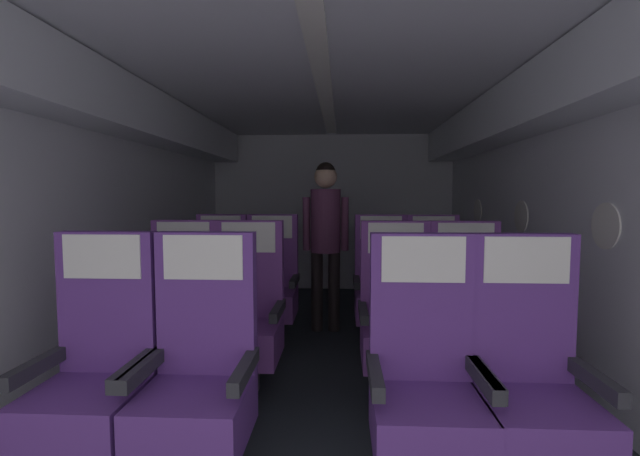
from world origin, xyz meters
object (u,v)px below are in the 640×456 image
(seat_b_right_aisle, at_px, (468,322))
(seat_b_right_window, at_px, (396,322))
(seat_c_left_aisle, at_px, (271,288))
(seat_a_left_aisle, at_px, (199,381))
(seat_a_right_aisle, at_px, (531,389))
(flight_attendant, at_px, (326,228))
(seat_c_left_window, at_px, (219,288))
(seat_a_left_window, at_px, (95,378))
(seat_c_right_aisle, at_px, (434,290))
(seat_b_left_window, at_px, (180,318))
(seat_b_left_aisle, at_px, (247,319))
(seat_a_right_window, at_px, (425,387))
(seat_c_right_window, at_px, (381,290))

(seat_b_right_aisle, xyz_separation_m, seat_b_right_window, (-0.45, -0.01, 0.00))
(seat_b_right_aisle, xyz_separation_m, seat_c_left_aisle, (-1.42, 0.97, 0.00))
(seat_a_left_aisle, distance_m, seat_a_right_aisle, 1.41)
(seat_a_right_aisle, relative_size, flight_attendant, 0.70)
(seat_c_left_window, height_order, flight_attendant, flight_attendant)
(seat_a_left_window, relative_size, seat_c_right_aisle, 1.00)
(seat_b_left_window, xyz_separation_m, seat_b_left_aisle, (0.45, -0.01, 0.00))
(seat_c_right_aisle, bearing_deg, flight_attendant, 160.71)
(seat_a_right_window, bearing_deg, seat_c_right_window, 90.39)
(seat_a_left_aisle, xyz_separation_m, seat_b_right_aisle, (1.42, 0.95, 0.00))
(seat_a_right_aisle, distance_m, seat_c_left_aisle, 2.38)
(seat_c_left_window, bearing_deg, seat_a_left_aisle, -76.32)
(seat_a_right_aisle, relative_size, seat_c_right_window, 1.00)
(seat_a_left_window, distance_m, seat_c_left_window, 1.90)
(seat_a_left_window, relative_size, seat_b_left_window, 1.00)
(seat_c_left_window, bearing_deg, seat_a_left_window, -90.09)
(seat_c_left_window, bearing_deg, seat_c_left_aisle, 1.73)
(seat_a_right_aisle, distance_m, seat_b_left_window, 2.09)
(seat_c_left_window, height_order, seat_c_right_aisle, same)
(seat_c_right_window, bearing_deg, seat_b_left_window, -146.31)
(seat_a_left_aisle, xyz_separation_m, seat_c_right_aisle, (1.41, 1.89, 0.00))
(seat_a_left_aisle, height_order, seat_c_left_aisle, same)
(seat_c_left_aisle, bearing_deg, seat_c_right_window, -1.23)
(seat_a_right_window, bearing_deg, seat_b_right_window, 90.14)
(seat_b_left_window, height_order, seat_c_right_window, same)
(seat_a_left_window, distance_m, flight_attendant, 2.46)
(seat_c_left_aisle, distance_m, flight_attendant, 0.75)
(flight_attendant, bearing_deg, seat_c_right_aisle, 171.98)
(seat_b_left_window, xyz_separation_m, seat_b_right_window, (1.42, -0.02, 0.00))
(seat_a_left_aisle, relative_size, seat_b_left_window, 1.00)
(seat_a_left_window, relative_size, seat_b_right_window, 1.00)
(seat_b_left_window, height_order, seat_c_left_window, same)
(seat_b_right_aisle, height_order, seat_c_right_aisle, same)
(seat_a_right_aisle, height_order, seat_b_right_window, same)
(seat_a_left_aisle, height_order, seat_c_right_aisle, same)
(seat_a_right_aisle, bearing_deg, seat_b_left_aisle, 146.05)
(seat_a_left_window, xyz_separation_m, seat_b_left_aisle, (0.46, 0.94, 0.00))
(seat_a_right_aisle, xyz_separation_m, seat_b_left_window, (-1.86, 0.96, 0.00))
(seat_b_left_aisle, bearing_deg, seat_a_right_window, -44.48)
(seat_b_left_window, xyz_separation_m, seat_c_left_aisle, (0.44, 0.96, 0.00))
(seat_c_left_aisle, xyz_separation_m, seat_c_right_window, (0.96, -0.02, 0.00))
(seat_c_left_aisle, bearing_deg, seat_a_right_window, -63.17)
(seat_a_right_window, height_order, seat_c_right_window, same)
(seat_c_left_window, relative_size, seat_c_right_window, 1.00)
(seat_b_left_aisle, distance_m, flight_attendant, 1.45)
(seat_c_left_window, bearing_deg, seat_b_left_window, -89.13)
(seat_a_left_aisle, xyz_separation_m, seat_a_right_window, (0.97, -0.01, 0.00))
(seat_b_right_aisle, relative_size, seat_b_right_window, 1.00)
(seat_a_right_window, xyz_separation_m, seat_b_left_window, (-1.42, 0.97, 0.00))
(seat_b_left_aisle, xyz_separation_m, seat_b_right_aisle, (1.42, 0.00, 0.00))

